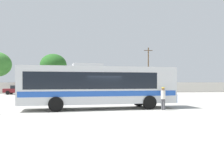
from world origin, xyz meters
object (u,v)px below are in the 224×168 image
(parked_car_leftmost_maroon, at_px, (18,90))
(parked_car_second_silver, at_px, (50,90))
(utility_pole_near, at_px, (148,69))
(attendant_by_bus_door, at_px, (163,97))
(roadside_tree_midleft, at_px, (53,65))
(parked_car_third_dark_blue, at_px, (86,90))
(coach_bus_silver_blue, at_px, (97,85))

(parked_car_leftmost_maroon, bearing_deg, parked_car_second_silver, -9.12)
(parked_car_second_silver, distance_m, utility_pole_near, 21.44)
(attendant_by_bus_door, distance_m, roadside_tree_midleft, 35.77)
(parked_car_second_silver, height_order, roadside_tree_midleft, roadside_tree_midleft)
(parked_car_leftmost_maroon, bearing_deg, parked_car_third_dark_blue, 0.49)
(coach_bus_silver_blue, bearing_deg, parked_car_third_dark_blue, 89.26)
(parked_car_third_dark_blue, relative_size, roadside_tree_midleft, 0.53)
(attendant_by_bus_door, xyz_separation_m, parked_car_leftmost_maroon, (-15.63, 25.35, -0.16))
(utility_pole_near, height_order, roadside_tree_midleft, utility_pole_near)
(parked_car_second_silver, xyz_separation_m, roadside_tree_midleft, (-0.28, 9.34, 4.76))
(parked_car_second_silver, bearing_deg, utility_pole_near, 22.62)
(parked_car_second_silver, relative_size, utility_pole_near, 0.49)
(parked_car_third_dark_blue, bearing_deg, coach_bus_silver_blue, -90.74)
(roadside_tree_midleft, bearing_deg, parked_car_third_dark_blue, -53.36)
(coach_bus_silver_blue, relative_size, parked_car_leftmost_maroon, 2.60)
(attendant_by_bus_door, bearing_deg, roadside_tree_midleft, 107.47)
(roadside_tree_midleft, bearing_deg, parked_car_leftmost_maroon, -120.42)
(parked_car_leftmost_maroon, relative_size, roadside_tree_midleft, 0.59)
(roadside_tree_midleft, bearing_deg, parked_car_second_silver, -88.26)
(utility_pole_near, bearing_deg, parked_car_third_dark_blue, -152.03)
(coach_bus_silver_blue, xyz_separation_m, attendant_by_bus_door, (4.71, -1.51, -0.89))
(attendant_by_bus_door, relative_size, parked_car_leftmost_maroon, 0.36)
(parked_car_leftmost_maroon, bearing_deg, attendant_by_bus_door, -58.33)
(parked_car_third_dark_blue, distance_m, utility_pole_near, 15.79)
(coach_bus_silver_blue, relative_size, parked_car_third_dark_blue, 2.89)
(parked_car_leftmost_maroon, xyz_separation_m, parked_car_third_dark_blue, (11.23, 0.10, -0.04))
(parked_car_third_dark_blue, bearing_deg, roadside_tree_midleft, 126.64)
(coach_bus_silver_blue, xyz_separation_m, parked_car_second_silver, (-5.65, 22.99, -1.08))
(attendant_by_bus_door, xyz_separation_m, roadside_tree_midleft, (-10.65, 33.84, 4.57))
(parked_car_second_silver, height_order, utility_pole_near, utility_pole_near)
(coach_bus_silver_blue, bearing_deg, parked_car_leftmost_maroon, 114.61)
(attendant_by_bus_door, distance_m, utility_pole_near, 34.06)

